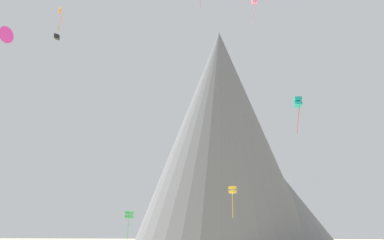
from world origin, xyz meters
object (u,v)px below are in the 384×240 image
at_px(kite_magenta_high, 6,35).
at_px(kite_orange_high, 60,11).
at_px(rock_massif, 231,150).
at_px(kite_gold_low, 233,190).
at_px(kite_black_high, 57,37).
at_px(kite_teal_mid, 298,102).
at_px(kite_pink_high, 254,2).
at_px(kite_green_low, 129,215).

relative_size(kite_magenta_high, kite_orange_high, 0.55).
bearing_deg(rock_massif, kite_gold_low, -88.50).
height_order(kite_gold_low, kite_orange_high, kite_orange_high).
relative_size(rock_massif, kite_orange_high, 15.97).
relative_size(kite_black_high, kite_orange_high, 0.24).
bearing_deg(kite_teal_mid, kite_magenta_high, -163.77).
distance_m(kite_pink_high, kite_green_low, 41.32).
bearing_deg(kite_green_low, kite_black_high, 133.14).
bearing_deg(kite_pink_high, kite_green_low, 59.42).
relative_size(rock_massif, kite_gold_low, 17.00).
distance_m(kite_black_high, kite_orange_high, 6.60).
xyz_separation_m(kite_pink_high, kite_teal_mid, (6.35, 0.73, -17.45)).
relative_size(kite_pink_high, kite_orange_high, 1.07).
relative_size(kite_magenta_high, kite_gold_low, 0.58).
bearing_deg(kite_gold_low, kite_green_low, -96.76).
relative_size(kite_pink_high, kite_black_high, 4.47).
xyz_separation_m(kite_green_low, kite_orange_high, (-10.16, -10.37, 32.42)).
xyz_separation_m(kite_magenta_high, kite_pink_high, (33.96, 16.57, 11.59)).
height_order(rock_massif, kite_green_low, rock_massif).
height_order(kite_magenta_high, kite_teal_mid, kite_magenta_high).
height_order(kite_pink_high, kite_green_low, kite_pink_high).
xyz_separation_m(kite_magenta_high, kite_green_low, (12.30, 22.24, -23.14)).
bearing_deg(kite_teal_mid, kite_green_low, 162.99).
bearing_deg(kite_green_low, rock_massif, 6.49).
relative_size(kite_magenta_high, kite_black_high, 2.28).
height_order(kite_black_high, kite_green_low, kite_black_high).
bearing_deg(kite_green_low, kite_pink_high, -81.43).
distance_m(kite_pink_high, kite_gold_low, 34.41).
bearing_deg(kite_pink_high, kite_orange_high, 82.49).
distance_m(rock_massif, kite_orange_high, 69.26).
bearing_deg(kite_green_low, kite_gold_low, -110.71).
bearing_deg(kite_orange_high, kite_pink_high, 54.09).
height_order(kite_gold_low, kite_green_low, kite_gold_low).
height_order(kite_magenta_high, kite_black_high, kite_black_high).
xyz_separation_m(rock_massif, kite_pink_high, (5.85, -58.21, 15.11)).
distance_m(kite_magenta_high, kite_black_high, 19.10).
bearing_deg(kite_pink_high, kite_black_high, 72.38).
bearing_deg(kite_black_high, kite_pink_high, -100.27).
xyz_separation_m(rock_massif, kite_teal_mid, (12.20, -57.48, -2.34)).
xyz_separation_m(kite_magenta_high, kite_teal_mid, (40.31, 17.31, -5.86)).
xyz_separation_m(kite_pink_high, kite_black_high, (-34.50, 1.03, -4.18)).
height_order(kite_teal_mid, kite_green_low, kite_teal_mid).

